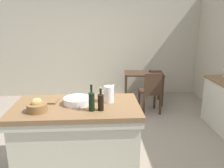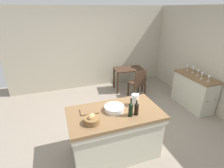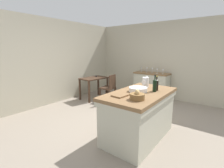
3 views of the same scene
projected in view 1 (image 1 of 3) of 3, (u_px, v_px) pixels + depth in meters
ground_plane at (104, 143)px, 3.76m from camera, size 6.76×6.76×0.00m
wall_back at (100, 46)px, 5.90m from camera, size 5.32×0.12×2.60m
island_table at (78, 135)px, 3.00m from camera, size 1.60×0.88×0.91m
writing_desk at (144, 78)px, 5.41m from camera, size 0.96×0.65×0.79m
wooden_chair at (151, 91)px, 4.83m from camera, size 0.44×0.44×0.90m
pitcher at (109, 94)px, 2.98m from camera, size 0.17×0.13×0.26m
wash_bowl at (77, 101)px, 2.93m from camera, size 0.34×0.34×0.09m
bread_basket at (37, 107)px, 2.68m from camera, size 0.23×0.23×0.17m
cutting_board at (46, 101)px, 3.01m from camera, size 0.32×0.23×0.02m
wine_bottle_dark at (101, 101)px, 2.70m from camera, size 0.07×0.07×0.28m
wine_bottle_amber at (92, 100)px, 2.68m from camera, size 0.07×0.07×0.32m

